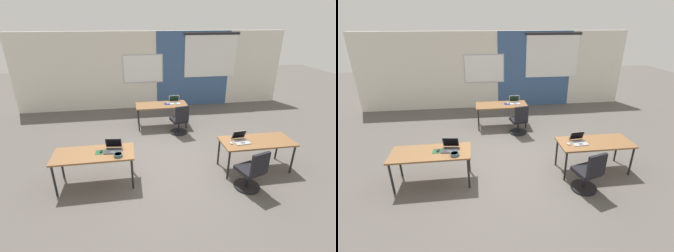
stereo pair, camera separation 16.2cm
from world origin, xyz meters
TOP-DOWN VIEW (x-y plane):
  - ground_plane at (0.00, 0.00)m, footprint 24.00×24.00m
  - back_wall_assembly at (0.05, 4.20)m, footprint 10.00×0.27m
  - desk_near_left at (-1.75, -0.60)m, footprint 1.60×0.70m
  - desk_near_right at (1.75, -0.60)m, footprint 1.60×0.70m
  - desk_far_center at (0.00, 2.20)m, footprint 1.60×0.70m
  - laptop_near_right_inner at (1.38, -0.58)m, footprint 0.36×0.34m
  - mouse_near_right_inner at (1.13, -0.64)m, footprint 0.08×0.11m
  - chair_near_right_inner at (1.32, -1.29)m, footprint 0.54×0.59m
  - laptop_far_right at (0.43, 2.29)m, footprint 0.33×0.30m
  - mousepad_far_right at (0.20, 2.23)m, footprint 0.22×0.19m
  - mouse_far_right at (0.20, 2.23)m, footprint 0.07×0.10m
  - chair_far_right at (0.45, 1.52)m, footprint 0.52×0.57m
  - laptop_near_left_inner at (-1.37, -0.54)m, footprint 0.36×0.33m
  - mousepad_near_left_inner at (-1.61, -0.59)m, footprint 0.22×0.19m
  - mouse_near_left_inner at (-1.61, -0.59)m, footprint 0.07×0.11m
  - snack_bowl at (-1.26, -0.80)m, footprint 0.18×0.18m

SIDE VIEW (x-z plane):
  - ground_plane at x=0.00m, z-range 0.00..0.00m
  - chair_near_right_inner at x=1.32m, z-range -0.08..0.84m
  - chair_far_right at x=0.45m, z-range -0.08..0.84m
  - desk_near_left at x=-1.75m, z-range 0.30..1.02m
  - desk_near_right at x=1.75m, z-range 0.30..1.02m
  - desk_far_center at x=0.00m, z-range 0.30..1.02m
  - mousepad_far_right at x=0.20m, z-range 0.72..0.72m
  - mousepad_near_left_inner at x=-1.61m, z-range 0.72..0.72m
  - mouse_near_right_inner at x=1.13m, z-range 0.72..0.75m
  - mouse_far_right at x=0.20m, z-range 0.72..0.76m
  - mouse_near_left_inner at x=-1.61m, z-range 0.72..0.76m
  - snack_bowl at x=-1.26m, z-range 0.72..0.79m
  - laptop_near_right_inner at x=1.38m, z-range 0.66..0.88m
  - laptop_far_right at x=0.43m, z-range 0.65..0.88m
  - laptop_near_left_inner at x=-1.37m, z-range 0.65..0.89m
  - back_wall_assembly at x=0.05m, z-range 0.01..2.81m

